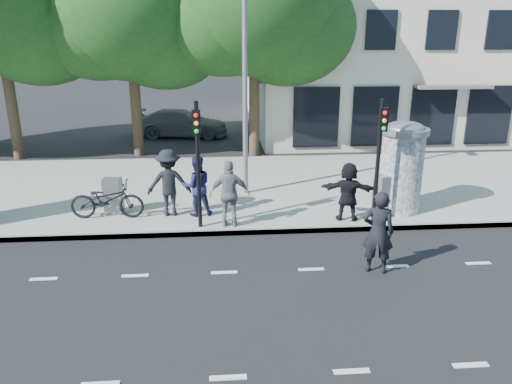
{
  "coord_description": "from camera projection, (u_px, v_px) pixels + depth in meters",
  "views": [
    {
      "loc": [
        -0.07,
        -8.81,
        5.3
      ],
      "look_at": [
        0.89,
        3.5,
        1.22
      ],
      "focal_mm": 35.0,
      "sensor_mm": 36.0,
      "label": 1
    }
  ],
  "objects": [
    {
      "name": "ground",
      "position": [
        225.0,
        305.0,
        10.01
      ],
      "size": [
        120.0,
        120.0,
        0.0
      ],
      "primitive_type": "plane",
      "color": "black",
      "rests_on": "ground"
    },
    {
      "name": "sidewalk",
      "position": [
        221.0,
        188.0,
        17.09
      ],
      "size": [
        40.0,
        8.0,
        0.15
      ],
      "primitive_type": "cube",
      "color": "gray",
      "rests_on": "ground"
    },
    {
      "name": "curb",
      "position": [
        223.0,
        233.0,
        13.35
      ],
      "size": [
        40.0,
        0.1,
        0.16
      ],
      "primitive_type": "cube",
      "color": "slate",
      "rests_on": "ground"
    },
    {
      "name": "lane_dash_near",
      "position": [
        228.0,
        378.0,
        7.93
      ],
      "size": [
        32.0,
        0.12,
        0.01
      ],
      "primitive_type": "cube",
      "color": "silver",
      "rests_on": "ground"
    },
    {
      "name": "lane_dash_far",
      "position": [
        224.0,
        272.0,
        11.34
      ],
      "size": [
        32.0,
        0.12,
        0.01
      ],
      "primitive_type": "cube",
      "color": "silver",
      "rests_on": "ground"
    },
    {
      "name": "ad_column_right",
      "position": [
        402.0,
        165.0,
        14.36
      ],
      "size": [
        1.36,
        1.36,
        2.65
      ],
      "color": "beige",
      "rests_on": "sidewalk"
    },
    {
      "name": "traffic_pole_near",
      "position": [
        198.0,
        153.0,
        12.86
      ],
      "size": [
        0.22,
        0.31,
        3.4
      ],
      "color": "black",
      "rests_on": "sidewalk"
    },
    {
      "name": "traffic_pole_far",
      "position": [
        380.0,
        149.0,
        13.21
      ],
      "size": [
        0.22,
        0.31,
        3.4
      ],
      "color": "black",
      "rests_on": "sidewalk"
    },
    {
      "name": "street_lamp",
      "position": [
        245.0,
        45.0,
        14.85
      ],
      "size": [
        0.25,
        0.93,
        8.0
      ],
      "color": "slate",
      "rests_on": "sidewalk"
    },
    {
      "name": "tree_near_left",
      "position": [
        128.0,
        7.0,
        19.87
      ],
      "size": [
        6.8,
        6.8,
        8.97
      ],
      "color": "#38281C",
      "rests_on": "ground"
    },
    {
      "name": "tree_center",
      "position": [
        254.0,
        1.0,
        19.79
      ],
      "size": [
        7.0,
        7.0,
        9.3
      ],
      "color": "#38281C",
      "rests_on": "ground"
    },
    {
      "name": "building",
      "position": [
        431.0,
        15.0,
        27.94
      ],
      "size": [
        20.3,
        15.85,
        12.0
      ],
      "color": "beige",
      "rests_on": "ground"
    },
    {
      "name": "ped_c",
      "position": [
        197.0,
        186.0,
        14.16
      ],
      "size": [
        0.95,
        0.8,
        1.74
      ],
      "primitive_type": "imported",
      "rotation": [
        0.0,
        0.0,
        3.32
      ],
      "color": "#1C1A42",
      "rests_on": "sidewalk"
    },
    {
      "name": "ped_d",
      "position": [
        169.0,
        183.0,
        14.14
      ],
      "size": [
        1.29,
        0.81,
        1.93
      ],
      "primitive_type": "imported",
      "rotation": [
        0.0,
        0.0,
        3.22
      ],
      "color": "black",
      "rests_on": "sidewalk"
    },
    {
      "name": "ped_e",
      "position": [
        230.0,
        194.0,
        13.34
      ],
      "size": [
        1.1,
        0.66,
        1.83
      ],
      "primitive_type": "imported",
      "rotation": [
        0.0,
        0.0,
        3.1
      ],
      "color": "slate",
      "rests_on": "sidewalk"
    },
    {
      "name": "ped_f",
      "position": [
        348.0,
        192.0,
        13.8
      ],
      "size": [
        1.63,
        0.9,
        1.66
      ],
      "primitive_type": "imported",
      "rotation": [
        0.0,
        0.0,
        2.91
      ],
      "color": "black",
      "rests_on": "sidewalk"
    },
    {
      "name": "man_road",
      "position": [
        378.0,
        232.0,
        11.11
      ],
      "size": [
        0.8,
        0.63,
        1.92
      ],
      "primitive_type": "imported",
      "rotation": [
        0.0,
        0.0,
        2.87
      ],
      "color": "black",
      "rests_on": "ground"
    },
    {
      "name": "bicycle",
      "position": [
        107.0,
        200.0,
        14.03
      ],
      "size": [
        0.79,
        2.08,
        1.08
      ],
      "primitive_type": "imported",
      "rotation": [
        0.0,
        0.0,
        1.53
      ],
      "color": "black",
      "rests_on": "sidewalk"
    },
    {
      "name": "cabinet_left",
      "position": [
        113.0,
        196.0,
        14.39
      ],
      "size": [
        0.53,
        0.41,
        1.06
      ],
      "primitive_type": "cube",
      "rotation": [
        0.0,
        0.0,
        -0.09
      ],
      "color": "slate",
      "rests_on": "sidewalk"
    },
    {
      "name": "cabinet_right",
      "position": [
        385.0,
        194.0,
        14.34
      ],
      "size": [
        0.65,
        0.55,
        1.16
      ],
      "primitive_type": "cube",
      "rotation": [
        0.0,
        0.0,
        0.3
      ],
      "color": "gray",
      "rests_on": "sidewalk"
    },
    {
      "name": "car_right",
      "position": [
        182.0,
        123.0,
        25.36
      ],
      "size": [
        2.42,
        4.86,
        1.36
      ],
      "primitive_type": "imported",
      "rotation": [
        0.0,
        0.0,
        1.46
      ],
      "color": "#5D5E65",
      "rests_on": "ground"
    }
  ]
}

